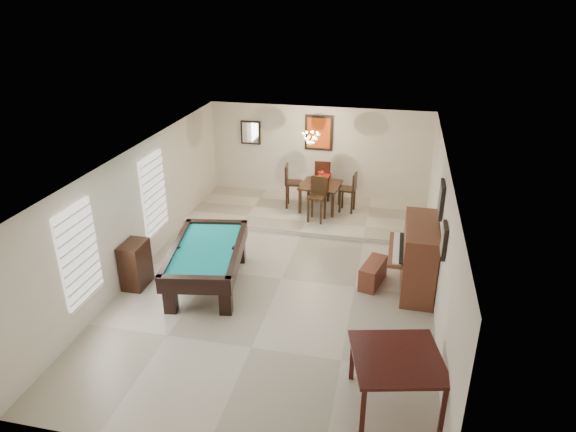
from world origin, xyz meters
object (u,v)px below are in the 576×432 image
at_px(dining_chair_south, 317,200).
at_px(dining_chair_west, 294,186).
at_px(flower_vase, 321,175).
at_px(dining_chair_north, 323,179).
at_px(piano_bench, 373,273).
at_px(square_table, 395,381).
at_px(dining_chair_east, 347,192).
at_px(pool_table, 208,266).
at_px(upright_piano, 410,256).
at_px(chandelier, 311,134).
at_px(dining_table, 320,194).
at_px(apothecary_chest, 135,264).

height_order(dining_chair_south, dining_chair_west, dining_chair_west).
relative_size(flower_vase, dining_chair_north, 0.22).
bearing_deg(dining_chair_north, dining_chair_south, 89.83).
distance_m(piano_bench, dining_chair_south, 2.99).
xyz_separation_m(square_table, dining_chair_east, (-1.40, 6.51, 0.22)).
xyz_separation_m(flower_vase, dining_chair_west, (-0.71, 0.01, -0.37)).
bearing_deg(pool_table, dining_chair_north, 61.78).
xyz_separation_m(pool_table, upright_piano, (3.91, 0.76, 0.29)).
bearing_deg(dining_chair_west, chandelier, -127.63).
relative_size(dining_table, flower_vase, 3.91).
bearing_deg(dining_chair_north, piano_bench, 109.20).
height_order(square_table, dining_chair_east, dining_chair_east).
bearing_deg(dining_table, square_table, -72.08).
bearing_deg(chandelier, dining_chair_north, 79.64).
distance_m(square_table, upright_piano, 3.28).
height_order(square_table, chandelier, chandelier).
bearing_deg(dining_chair_east, dining_chair_north, -127.94).
xyz_separation_m(pool_table, dining_chair_east, (2.33, 4.00, 0.24)).
xyz_separation_m(upright_piano, piano_bench, (-0.69, -0.03, -0.46)).
xyz_separation_m(square_table, dining_chair_west, (-2.81, 6.51, 0.27)).
bearing_deg(pool_table, flower_vase, 58.11).
relative_size(pool_table, dining_chair_north, 2.17).
distance_m(pool_table, apothecary_chest, 1.42).
height_order(pool_table, dining_chair_west, dining_chair_west).
distance_m(apothecary_chest, dining_table, 5.27).
xyz_separation_m(pool_table, apothecary_chest, (-1.38, -0.33, 0.06)).
relative_size(dining_chair_south, chandelier, 1.85).
distance_m(pool_table, upright_piano, 3.99).
relative_size(piano_bench, flower_vase, 3.39).
relative_size(dining_chair_north, chandelier, 1.88).
bearing_deg(chandelier, piano_bench, -58.52).
relative_size(square_table, piano_bench, 1.43).
height_order(square_table, upright_piano, upright_piano).
bearing_deg(square_table, pool_table, 146.08).
relative_size(upright_piano, dining_chair_north, 1.47).
bearing_deg(dining_chair_west, flower_vase, -97.02).
xyz_separation_m(piano_bench, flower_vase, (-1.59, 3.26, 0.82)).
distance_m(pool_table, dining_chair_south, 3.65).
xyz_separation_m(piano_bench, dining_chair_east, (-0.89, 3.27, 0.41)).
relative_size(pool_table, dining_chair_east, 2.33).
xyz_separation_m(dining_table, chandelier, (-0.23, -0.28, 1.67)).
distance_m(apothecary_chest, dining_chair_north, 5.86).
bearing_deg(dining_chair_west, dining_chair_north, -48.68).
bearing_deg(dining_chair_south, upright_piano, -40.12).
distance_m(piano_bench, chandelier, 4.01).
bearing_deg(piano_bench, apothecary_chest, -167.00).
distance_m(upright_piano, apothecary_chest, 5.40).
distance_m(pool_table, dining_chair_west, 4.12).
height_order(upright_piano, dining_table, upright_piano).
bearing_deg(square_table, dining_table, 107.92).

